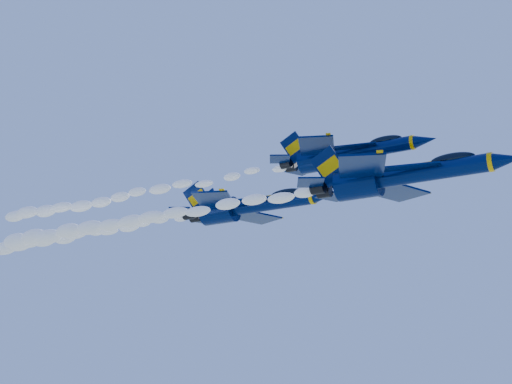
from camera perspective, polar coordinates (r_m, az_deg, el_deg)
The scene contains 6 objects.
jet_lead at distance 62.51m, azimuth 11.33°, elevation 1.28°, with size 18.27×14.99×6.79m.
smoke_trail_jet_lead at distance 75.40m, azimuth -9.37°, elevation -2.24°, with size 40.66×1.89×1.70m, color white.
jet_second at distance 69.50m, azimuth 7.22°, elevation 3.06°, with size 15.59×12.79×5.79m.
smoke_trail_jet_second at distance 82.73m, azimuth -10.32°, elevation -0.31°, with size 40.66×1.61×1.45m, color white.
jet_third at distance 84.95m, azimuth -0.63°, elevation -1.12°, with size 20.00×16.41×7.43m.
smoke_trail_jet_third at distance 101.94m, azimuth -14.88°, elevation -3.44°, with size 40.66×2.07×1.86m, color white.
Camera 1 is at (34.38, -66.97, 129.85)m, focal length 50.00 mm.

